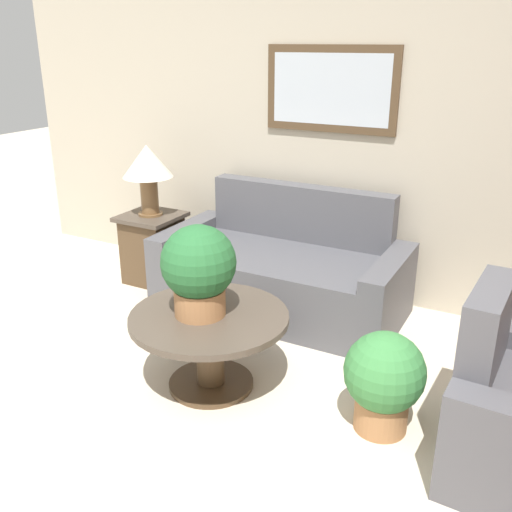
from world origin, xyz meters
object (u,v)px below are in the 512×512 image
coffee_table (210,335)px  potted_plant_on_table (199,268)px  side_table (153,247)px  couch_main (282,272)px  potted_plant_floor (384,379)px  table_lamp (147,166)px

coffee_table → potted_plant_on_table: potted_plant_on_table is taller
coffee_table → side_table: (-1.36, 1.19, -0.04)m
couch_main → coffee_table: (0.10, -1.23, 0.06)m
coffee_table → potted_plant_floor: bearing=4.8°
potted_plant_on_table → potted_plant_floor: 1.22m
couch_main → table_lamp: (-1.26, -0.04, 0.74)m
table_lamp → potted_plant_floor: 2.76m
side_table → table_lamp: 0.73m
side_table → potted_plant_floor: side_table is taller
couch_main → potted_plant_floor: 1.63m
side_table → potted_plant_floor: (2.42, -1.09, 0.00)m
table_lamp → potted_plant_floor: table_lamp is taller
table_lamp → potted_plant_on_table: size_ratio=1.09×
table_lamp → potted_plant_on_table: table_lamp is taller
potted_plant_on_table → potted_plant_floor: size_ratio=0.95×
table_lamp → coffee_table: bearing=-41.1°
coffee_table → side_table: bearing=138.9°
coffee_table → table_lamp: bearing=138.9°
couch_main → potted_plant_floor: bearing=-44.4°
couch_main → potted_plant_on_table: (0.05, -1.25, 0.49)m
couch_main → table_lamp: bearing=-178.0°
side_table → table_lamp: size_ratio=1.01×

